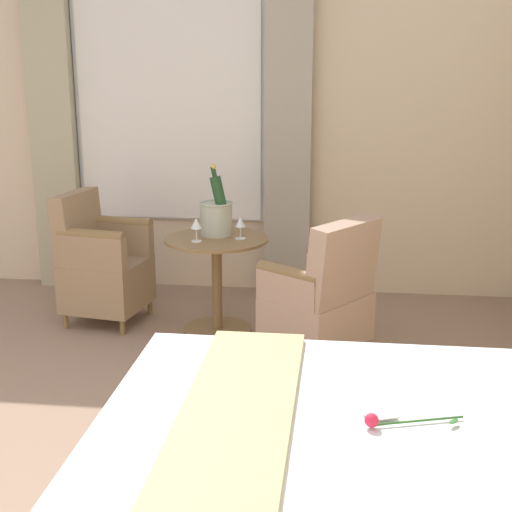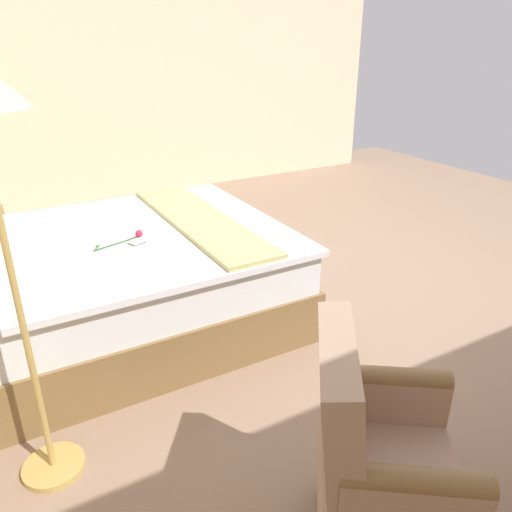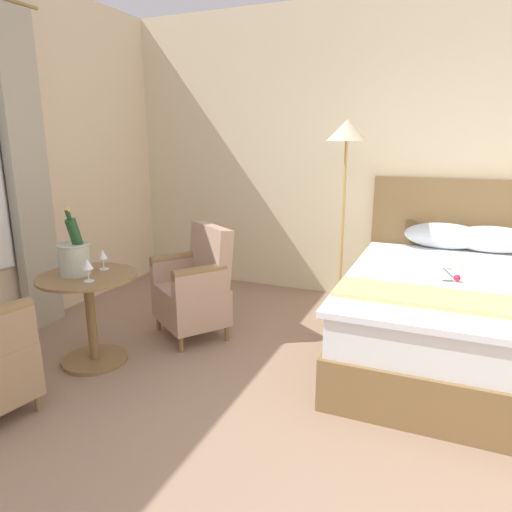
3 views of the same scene
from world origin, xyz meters
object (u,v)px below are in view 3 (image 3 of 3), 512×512
Objects in this scene: wine_glass_near_bucket at (88,265)px; armchair_by_window at (195,287)px; bed at (465,312)px; side_table_round at (91,312)px; floor_lamp_brass at (346,151)px; wine_glass_near_edge at (103,256)px; champagne_bucket at (75,255)px.

wine_glass_near_bucket is 0.99m from armchair_by_window.
bed reaches higher than side_table_round.
floor_lamp_brass reaches higher than wine_glass_near_bucket.
bed reaches higher than wine_glass_near_edge.
bed is at bearing 21.51° from wine_glass_near_edge.
side_table_round is at bearing 7.97° from champagne_bucket.
armchair_by_window is at bearing 68.64° from wine_glass_near_bucket.
bed is 1.24× the size of floor_lamp_brass.
floor_lamp_brass reaches higher than champagne_bucket.
champagne_bucket is (-1.55, -1.75, -0.70)m from floor_lamp_brass.
wine_glass_near_edge is 0.16× the size of armchair_by_window.
bed reaches higher than armchair_by_window.
floor_lamp_brass is 1.81m from armchair_by_window.
bed is 2.92m from champagne_bucket.
wine_glass_near_bucket is (0.12, -0.11, 0.40)m from side_table_round.
side_table_round is at bearing -121.62° from armchair_by_window.
wine_glass_near_bucket reaches higher than side_table_round.
wine_glass_near_bucket is (-1.35, -1.85, -0.73)m from floor_lamp_brass.
floor_lamp_brass reaches higher than wine_glass_near_edge.
wine_glass_near_edge is at bearing -127.91° from armchair_by_window.
side_table_round is 0.86m from armchair_by_window.
champagne_bucket is 0.21m from wine_glass_near_edge.
champagne_bucket is at bearing -155.88° from bed.
floor_lamp_brass is at bearing 44.69° from armchair_by_window.
side_table_round is at bearing -93.53° from wine_glass_near_edge.
armchair_by_window reaches higher than wine_glass_near_edge.
side_table_round is 0.44m from wine_glass_near_bucket.
armchair_by_window is at bearing -135.31° from floor_lamp_brass.
floor_lamp_brass is 2.40m from wine_glass_near_bucket.
wine_glass_near_edge is (0.10, 0.18, -0.04)m from champagne_bucket.
wine_glass_near_bucket is at bearing -68.29° from wine_glass_near_edge.
wine_glass_near_bucket reaches higher than wine_glass_near_edge.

